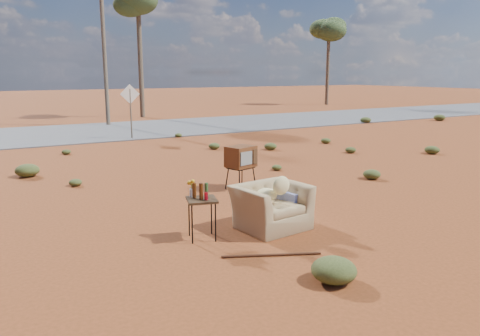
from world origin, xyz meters
TOP-DOWN VIEW (x-y plane):
  - ground at (0.00, 0.00)m, footprint 140.00×140.00m
  - highway at (0.00, 15.00)m, footprint 140.00×7.00m
  - armchair at (0.26, -0.04)m, footprint 1.43×1.01m
  - tv_unit at (1.13, 2.61)m, footprint 0.73×0.65m
  - side_table at (-1.12, 0.09)m, footprint 0.58×0.58m
  - rusty_bar at (-0.54, -1.14)m, footprint 1.36×0.65m
  - road_sign at (1.50, 12.00)m, footprint 0.78×0.06m
  - eucalyptus_center at (5.00, 21.00)m, footprint 3.20×3.20m
  - eucalyptus_right at (22.00, 24.00)m, footprint 3.20×3.20m
  - utility_pole_center at (2.00, 17.50)m, footprint 1.40×0.20m
  - scrub_patch at (-0.82, 4.41)m, footprint 17.49×8.07m

SIDE VIEW (x-z plane):
  - ground at x=0.00m, z-range 0.00..0.00m
  - rusty_bar at x=-0.54m, z-range 0.00..0.04m
  - highway at x=0.00m, z-range 0.00..0.04m
  - scrub_patch at x=-0.82m, z-range -0.03..0.30m
  - armchair at x=0.26m, z-range -0.03..0.98m
  - side_table at x=-1.12m, z-range 0.22..1.17m
  - tv_unit at x=1.13m, z-range 0.24..1.24m
  - road_sign at x=1.50m, z-range 0.41..2.60m
  - utility_pole_center at x=2.00m, z-range 0.15..8.15m
  - eucalyptus_right at x=22.00m, z-range 2.39..9.49m
  - eucalyptus_center at x=5.00m, z-range 2.63..10.23m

